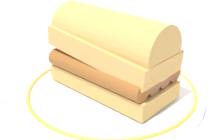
% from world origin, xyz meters
% --- Properties ---
extents(ground_plane, '(1.50, 1.50, 0.00)m').
position_xyz_m(ground_plane, '(0.00, 0.00, 0.00)').
color(ground_plane, silver).
extents(plate, '(0.28, 0.28, 0.01)m').
position_xyz_m(plate, '(-0.02, 0.02, 0.01)').
color(plate, white).
rests_on(plate, ground_plane).
extents(sausage_sandwich, '(0.19, 0.11, 0.12)m').
position_xyz_m(sausage_sandwich, '(-0.02, 0.02, 0.07)').
color(sausage_sandwich, tan).
rests_on(sausage_sandwich, plate).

